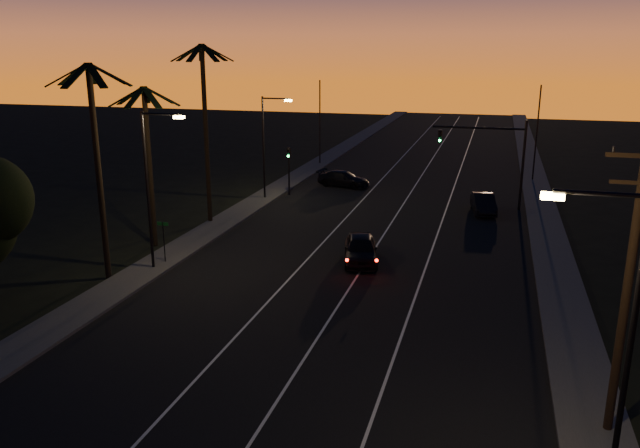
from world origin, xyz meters
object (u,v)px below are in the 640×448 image
(utility_pole, at_px, (628,281))
(lead_car, at_px, (361,249))
(signal_mast, at_px, (492,148))
(right_car, at_px, (483,204))
(cross_car, at_px, (344,179))

(utility_pole, height_order, lead_car, utility_pole)
(signal_mast, relative_size, lead_car, 1.28)
(right_car, bearing_deg, cross_car, 153.18)
(signal_mast, distance_m, lead_car, 17.46)
(lead_car, bearing_deg, utility_pole, -51.69)
(right_car, height_order, cross_car, right_car)
(cross_car, bearing_deg, utility_pole, -63.32)
(utility_pole, bearing_deg, signal_mast, 98.47)
(utility_pole, xyz_separation_m, cross_car, (-17.41, 34.64, -4.60))
(utility_pole, height_order, signal_mast, utility_pole)
(utility_pole, bearing_deg, right_car, 99.63)
(right_car, xyz_separation_m, cross_car, (-12.61, 6.38, -0.03))
(signal_mast, bearing_deg, utility_pole, -81.53)
(signal_mast, xyz_separation_m, cross_car, (-12.94, 4.64, -4.07))
(lead_car, distance_m, cross_car, 21.01)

